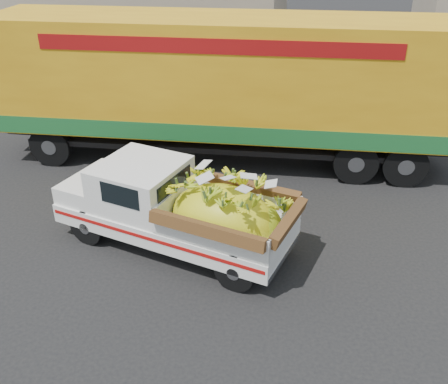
# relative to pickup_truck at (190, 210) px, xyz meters

# --- Properties ---
(ground) EXTENTS (100.00, 100.00, 0.00)m
(ground) POSITION_rel_pickup_truck_xyz_m (-0.78, -0.24, -0.89)
(ground) COLOR black
(ground) RESTS_ON ground
(curb) EXTENTS (60.00, 0.25, 0.15)m
(curb) POSITION_rel_pickup_truck_xyz_m (-0.78, 6.86, -0.82)
(curb) COLOR gray
(curb) RESTS_ON ground
(sidewalk) EXTENTS (60.00, 4.00, 0.14)m
(sidewalk) POSITION_rel_pickup_truck_xyz_m (-0.78, 8.96, -0.82)
(sidewalk) COLOR gray
(sidewalk) RESTS_ON ground
(building_left) EXTENTS (18.00, 6.00, 5.00)m
(building_left) POSITION_rel_pickup_truck_xyz_m (-8.78, 14.86, 1.61)
(building_left) COLOR gray
(building_left) RESTS_ON ground
(pickup_truck) EXTENTS (5.03, 2.89, 1.66)m
(pickup_truck) POSITION_rel_pickup_truck_xyz_m (0.00, 0.00, 0.00)
(pickup_truck) COLOR black
(pickup_truck) RESTS_ON ground
(semi_trailer) EXTENTS (12.04, 3.31, 3.80)m
(semi_trailer) POSITION_rel_pickup_truck_xyz_m (-0.23, 4.41, 1.23)
(semi_trailer) COLOR black
(semi_trailer) RESTS_ON ground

